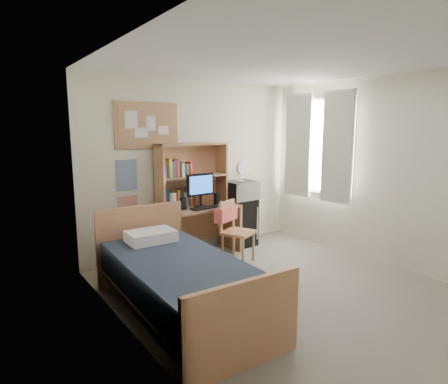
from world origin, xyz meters
TOP-DOWN VIEW (x-y plane):
  - floor at (0.00, 0.00)m, footprint 3.60×4.20m
  - ceiling at (0.00, 0.00)m, footprint 3.60×4.20m
  - wall_back at (0.00, 2.10)m, footprint 3.60×0.04m
  - wall_left at (-1.80, 0.00)m, footprint 0.04×4.20m
  - wall_right at (1.80, 0.00)m, footprint 0.04×4.20m
  - window_unit at (1.75, 1.20)m, footprint 0.10×1.40m
  - curtain_left at (1.72, 0.80)m, footprint 0.04×0.55m
  - curtain_right at (1.72, 1.60)m, footprint 0.04×0.55m
  - bulletin_board at (-0.78, 2.08)m, footprint 0.94×0.03m
  - poster_wave at (-1.10, 2.09)m, footprint 0.30×0.01m
  - poster_japan at (-1.10, 2.09)m, footprint 0.28×0.01m
  - desk at (-0.15, 1.78)m, footprint 1.23×0.66m
  - desk_chair at (0.16, 1.21)m, footprint 0.58×0.58m
  - mini_fridge at (0.67, 1.84)m, footprint 0.47×0.47m
  - bed at (-1.25, 0.33)m, footprint 1.13×2.14m
  - hutch at (-0.15, 1.93)m, footprint 1.14×0.35m
  - monitor at (-0.14, 1.72)m, footprint 0.45×0.06m
  - keyboard at (-0.14, 1.58)m, footprint 0.48×0.18m
  - speaker_left at (-0.44, 1.70)m, footprint 0.07×0.07m
  - speaker_right at (0.16, 1.74)m, footprint 0.07×0.07m
  - water_bottle at (-0.62, 1.65)m, footprint 0.08×0.08m
  - hoodie at (0.08, 1.40)m, footprint 0.46×0.30m
  - microwave at (0.67, 1.82)m, footprint 0.52×0.41m
  - desk_fan at (0.67, 1.82)m, footprint 0.26×0.26m
  - pillow at (-1.23, 1.08)m, footprint 0.55×0.39m

SIDE VIEW (x-z plane):
  - floor at x=0.00m, z-range -0.02..0.00m
  - bed at x=-1.25m, z-range 0.00..0.58m
  - desk at x=-0.15m, z-range 0.00..0.75m
  - mini_fridge at x=0.67m, z-range 0.00..0.76m
  - desk_chair at x=0.16m, z-range 0.00..0.88m
  - pillow at x=-1.23m, z-range 0.58..0.71m
  - hoodie at x=0.08m, z-range 0.58..0.79m
  - keyboard at x=-0.14m, z-range 0.75..0.77m
  - poster_japan at x=-1.10m, z-range 0.60..0.96m
  - speaker_right at x=0.16m, z-range 0.75..0.92m
  - speaker_left at x=-0.44m, z-range 0.75..0.92m
  - water_bottle at x=-0.62m, z-range 0.75..1.01m
  - microwave at x=0.67m, z-range 0.76..1.05m
  - monitor at x=-0.14m, z-range 0.75..1.23m
  - desk_fan at x=0.67m, z-range 1.05..1.37m
  - hutch at x=-0.15m, z-range 0.75..1.67m
  - poster_wave at x=-1.10m, z-range 1.04..1.46m
  - wall_back at x=0.00m, z-range 0.00..2.60m
  - wall_left at x=-1.80m, z-range 0.00..2.60m
  - wall_right at x=1.80m, z-range 0.00..2.60m
  - window_unit at x=1.75m, z-range 0.75..2.45m
  - curtain_left at x=1.72m, z-range 0.75..2.45m
  - curtain_right at x=1.72m, z-range 0.75..2.45m
  - bulletin_board at x=-0.78m, z-range 1.60..2.24m
  - ceiling at x=0.00m, z-range 2.59..2.61m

